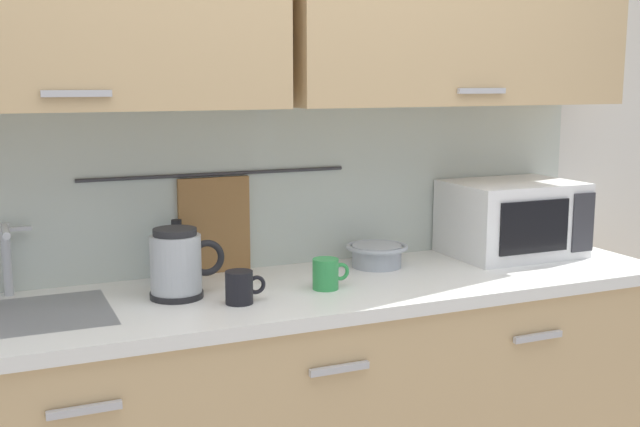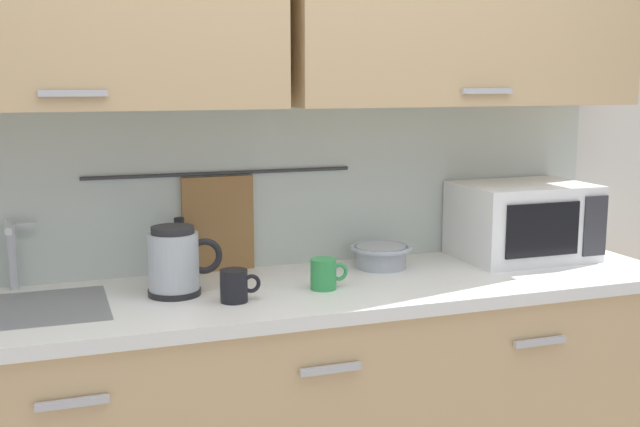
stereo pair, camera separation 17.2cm
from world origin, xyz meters
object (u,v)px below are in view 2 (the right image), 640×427
dish_soap_bottle (180,251)px  mug_near_sink (235,286)px  mug_by_kettle (324,274)px  microwave (523,221)px  mixing_bowl (381,255)px  electric_kettle (175,262)px

dish_soap_bottle → mug_near_sink: 0.36m
dish_soap_bottle → mug_by_kettle: 0.49m
dish_soap_bottle → mug_by_kettle: (0.39, -0.30, -0.04)m
microwave → dish_soap_bottle: 1.22m
dish_soap_bottle → mug_near_sink: (0.10, -0.34, -0.04)m
microwave → mixing_bowl: (-0.54, 0.03, -0.09)m
microwave → electric_kettle: (-1.26, -0.08, -0.03)m
dish_soap_bottle → mixing_bowl: (0.67, -0.10, -0.04)m
electric_kettle → mug_near_sink: size_ratio=1.89×
mug_near_sink → mixing_bowl: mug_near_sink is taller
microwave → mug_by_kettle: (-0.82, -0.17, -0.09)m
mug_near_sink → mixing_bowl: (0.57, 0.24, -0.00)m
mug_near_sink → dish_soap_bottle: bearing=106.5°
electric_kettle → mug_by_kettle: (0.44, -0.09, -0.05)m
electric_kettle → dish_soap_bottle: bearing=76.8°
microwave → dish_soap_bottle: size_ratio=2.35×
electric_kettle → dish_soap_bottle: 0.21m
mixing_bowl → microwave: bearing=-2.9°
mixing_bowl → mug_by_kettle: 0.34m
electric_kettle → mixing_bowl: 0.73m
microwave → mug_near_sink: microwave is taller
electric_kettle → mixing_bowl: size_ratio=1.06×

